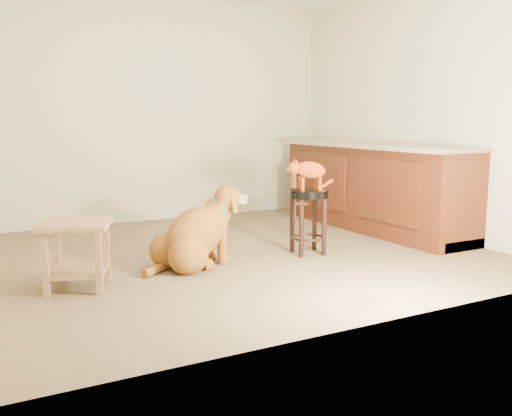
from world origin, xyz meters
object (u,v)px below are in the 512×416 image
wood_stool (304,190)px  golden_retriever (196,236)px  padded_stool (308,208)px  side_table (77,245)px  tabby_kitten (308,171)px

wood_stool → golden_retriever: (-2.06, -1.52, -0.08)m
padded_stool → side_table: 2.04m
tabby_kitten → wood_stool: bearing=68.7°
wood_stool → golden_retriever: wood_stool is taller
padded_stool → tabby_kitten: 0.34m
wood_stool → tabby_kitten: bearing=-122.5°
padded_stool → side_table: (-2.04, -0.08, -0.09)m
side_table → wood_stool: bearing=28.8°
wood_stool → padded_stool: bearing=-122.2°
wood_stool → golden_retriever: size_ratio=0.62×
wood_stool → side_table: wood_stool is taller
padded_stool → wood_stool: wood_stool is taller
golden_retriever → wood_stool: bearing=20.3°
wood_stool → side_table: (-3.03, -1.67, -0.02)m
wood_stool → side_table: bearing=-151.2°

